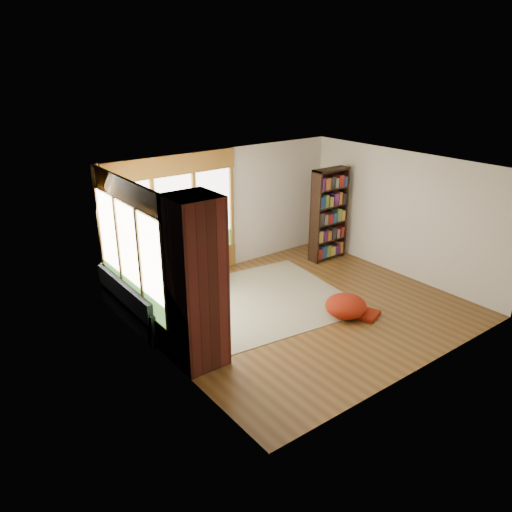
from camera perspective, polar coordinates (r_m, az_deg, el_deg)
floor at (r=9.30m, az=5.24°, el=-5.96°), size 5.50×5.50×0.00m
ceiling at (r=8.42m, az=5.85°, el=9.92°), size 5.50×5.50×0.00m
wall_back at (r=10.65m, az=-3.57°, el=5.27°), size 5.50×0.04×2.60m
wall_front at (r=7.28m, az=18.87°, el=-3.88°), size 5.50×0.04×2.60m
wall_left at (r=7.33m, az=-10.64°, el=-2.87°), size 0.04×5.00×2.60m
wall_right at (r=10.75m, az=16.49°, el=4.55°), size 0.04×5.00×2.60m
windows_back at (r=10.03m, az=-9.20°, el=4.29°), size 2.82×0.10×1.90m
windows_left at (r=8.34m, az=-14.23°, el=0.27°), size 0.10×2.62×1.90m
roller_blind at (r=8.96m, az=-16.42°, el=4.24°), size 0.03×0.72×0.90m
brick_chimney at (r=7.19m, az=-6.88°, el=-3.13°), size 0.70×0.70×2.60m
sectional_sofa at (r=9.45m, az=-10.62°, el=-3.75°), size 2.20×2.20×0.80m
area_rug at (r=9.42m, az=-0.96°, el=-5.43°), size 4.00×3.24×0.01m
bookshelf at (r=11.32m, az=8.33°, el=4.70°), size 0.89×0.30×2.08m
pouf at (r=9.04m, az=10.24°, el=-5.57°), size 0.82×0.82×0.40m
dog_tan at (r=9.46m, az=-11.77°, el=-0.56°), size 0.98×1.04×0.51m
dog_brindle at (r=8.64m, az=-11.44°, el=-2.96°), size 0.56×0.86×0.45m
throw_pillows at (r=9.39m, az=-11.02°, el=-0.72°), size 1.98×1.68×0.45m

